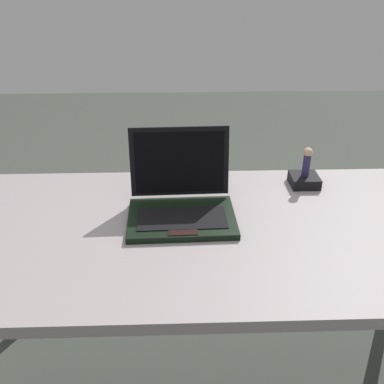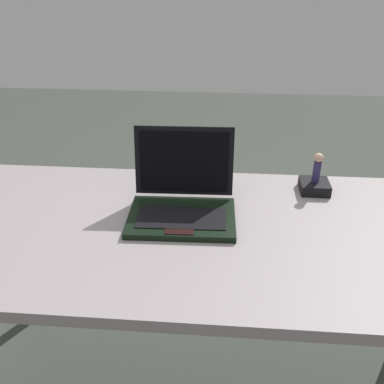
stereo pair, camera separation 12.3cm
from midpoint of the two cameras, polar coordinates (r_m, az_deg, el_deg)
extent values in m
cube|color=gray|center=(1.26, 0.09, -5.42)|extent=(1.69, 0.74, 0.03)
cylinder|color=black|center=(1.88, -25.45, -9.07)|extent=(0.05, 0.05, 0.69)
cube|color=black|center=(1.27, -4.15, -3.59)|extent=(0.32, 0.23, 0.02)
cube|color=black|center=(1.25, -4.17, -3.57)|extent=(0.26, 0.13, 0.00)
cube|color=black|center=(1.19, -4.17, -5.36)|extent=(0.08, 0.04, 0.00)
cube|color=black|center=(1.32, -4.34, 3.99)|extent=(0.30, 0.05, 0.21)
cube|color=black|center=(1.31, -4.34, 3.85)|extent=(0.27, 0.04, 0.19)
cube|color=silver|center=(1.32, -4.33, 3.63)|extent=(0.26, 0.01, 0.01)
cube|color=black|center=(1.50, 12.41, 1.48)|extent=(0.09, 0.09, 0.04)
cylinder|color=#2A2451|center=(1.48, 12.63, 3.36)|extent=(0.02, 0.02, 0.07)
sphere|color=tan|center=(1.46, 12.84, 5.13)|extent=(0.03, 0.03, 0.03)
camera|label=1|loc=(0.06, -92.86, -1.57)|focal=40.23mm
camera|label=2|loc=(0.06, 87.14, 1.57)|focal=40.23mm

